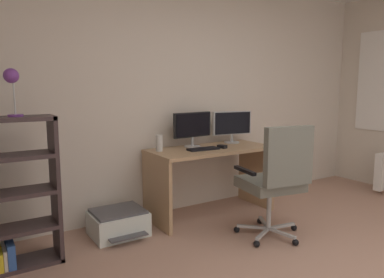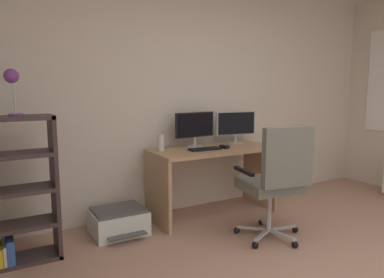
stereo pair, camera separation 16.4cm
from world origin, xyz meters
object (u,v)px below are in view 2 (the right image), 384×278
(monitor_secondary, at_px, (236,125))
(office_chair, at_px, (276,177))
(desk, at_px, (213,167))
(computer_mouse, at_px, (224,147))
(desktop_speaker, at_px, (161,143))
(keyboard, at_px, (205,149))
(printer, at_px, (119,221))
(desk_lamp, at_px, (12,81))
(monitor_main, at_px, (195,126))

(monitor_secondary, bearing_deg, office_chair, -106.78)
(desk, height_order, office_chair, office_chair)
(computer_mouse, height_order, desktop_speaker, desktop_speaker)
(keyboard, distance_m, printer, 1.13)
(desk, height_order, monitor_secondary, monitor_secondary)
(computer_mouse, distance_m, desktop_speaker, 0.69)
(keyboard, height_order, desktop_speaker, desktop_speaker)
(keyboard, bearing_deg, printer, 179.30)
(keyboard, height_order, desk_lamp, desk_lamp)
(monitor_secondary, bearing_deg, monitor_main, -180.00)
(desk, height_order, monitor_main, monitor_main)
(monitor_main, height_order, desk_lamp, desk_lamp)
(monitor_secondary, relative_size, computer_mouse, 5.02)
(monitor_main, xyz_separation_m, printer, (-0.94, -0.16, -0.85))
(monitor_secondary, bearing_deg, computer_mouse, -143.34)
(monitor_main, bearing_deg, office_chair, -76.99)
(computer_mouse, relative_size, printer, 0.20)
(desk, distance_m, monitor_secondary, 0.62)
(computer_mouse, bearing_deg, printer, 163.69)
(desk, distance_m, desk_lamp, 2.13)
(desktop_speaker, height_order, printer, desktop_speaker)
(keyboard, height_order, computer_mouse, computer_mouse)
(office_chair, bearing_deg, printer, 143.27)
(monitor_main, relative_size, desk_lamp, 1.37)
(office_chair, distance_m, desk_lamp, 2.32)
(desk, height_order, keyboard, keyboard)
(monitor_main, distance_m, monitor_secondary, 0.55)
(monitor_main, xyz_separation_m, monitor_secondary, (0.55, 0.00, -0.01))
(printer, bearing_deg, monitor_secondary, 6.00)
(monitor_main, xyz_separation_m, desk_lamp, (-1.79, -0.32, 0.47))
(keyboard, bearing_deg, desk_lamp, -173.57)
(desk, distance_m, office_chair, 0.88)
(printer, bearing_deg, monitor_main, 9.47)
(desk, bearing_deg, printer, 179.71)
(monitor_secondary, height_order, desk_lamp, desk_lamp)
(desk, xyz_separation_m, desktop_speaker, (-0.57, 0.11, 0.29))
(desk, xyz_separation_m, monitor_main, (-0.13, 0.16, 0.43))
(keyboard, relative_size, printer, 0.67)
(desktop_speaker, height_order, office_chair, office_chair)
(desktop_speaker, bearing_deg, desk, -11.46)
(printer, bearing_deg, desk, -0.29)
(computer_mouse, distance_m, printer, 1.33)
(monitor_secondary, height_order, desktop_speaker, monitor_secondary)
(keyboard, relative_size, computer_mouse, 3.40)
(computer_mouse, height_order, desk_lamp, desk_lamp)
(desk, relative_size, keyboard, 4.01)
(desk, height_order, desk_lamp, desk_lamp)
(office_chair, bearing_deg, desk_lamp, 160.46)
(monitor_secondary, distance_m, printer, 1.72)
(monitor_main, distance_m, computer_mouse, 0.39)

